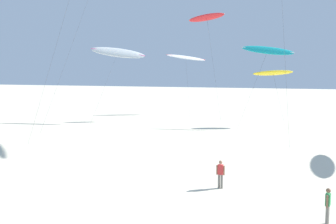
{
  "coord_description": "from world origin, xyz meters",
  "views": [
    {
      "loc": [
        11.92,
        -1.75,
        6.92
      ],
      "look_at": [
        3.75,
        23.29,
        4.18
      ],
      "focal_mm": 44.47,
      "sensor_mm": 36.0,
      "label": 1
    }
  ],
  "objects_px": {
    "flying_kite_3": "(207,17)",
    "person_mid_field": "(220,173)",
    "flying_kite_4": "(186,58)",
    "flying_kite_7": "(268,50)",
    "person_foreground_walker": "(328,205)",
    "flying_kite_6": "(118,53)",
    "flying_kite_2": "(273,73)"
  },
  "relations": [
    {
      "from": "flying_kite_3",
      "to": "flying_kite_6",
      "type": "distance_m",
      "value": 13.73
    },
    {
      "from": "person_foreground_walker",
      "to": "flying_kite_6",
      "type": "bearing_deg",
      "value": 128.19
    },
    {
      "from": "flying_kite_7",
      "to": "person_mid_field",
      "type": "bearing_deg",
      "value": -90.28
    },
    {
      "from": "flying_kite_4",
      "to": "flying_kite_2",
      "type": "bearing_deg",
      "value": -38.47
    },
    {
      "from": "flying_kite_2",
      "to": "flying_kite_6",
      "type": "relative_size",
      "value": 0.78
    },
    {
      "from": "flying_kite_2",
      "to": "flying_kite_4",
      "type": "bearing_deg",
      "value": 141.53
    },
    {
      "from": "flying_kite_6",
      "to": "person_mid_field",
      "type": "bearing_deg",
      "value": -55.03
    },
    {
      "from": "flying_kite_2",
      "to": "flying_kite_3",
      "type": "xyz_separation_m",
      "value": [
        -9.69,
        6.2,
        7.7
      ]
    },
    {
      "from": "flying_kite_3",
      "to": "flying_kite_7",
      "type": "relative_size",
      "value": 1.51
    },
    {
      "from": "flying_kite_6",
      "to": "flying_kite_7",
      "type": "bearing_deg",
      "value": 3.58
    },
    {
      "from": "flying_kite_3",
      "to": "person_foreground_walker",
      "type": "xyz_separation_m",
      "value": [
        14.47,
        -39.02,
        -13.23
      ]
    },
    {
      "from": "flying_kite_3",
      "to": "flying_kite_2",
      "type": "bearing_deg",
      "value": -32.62
    },
    {
      "from": "flying_kite_7",
      "to": "person_mid_field",
      "type": "relative_size",
      "value": 6.12
    },
    {
      "from": "flying_kite_7",
      "to": "flying_kite_2",
      "type": "bearing_deg",
      "value": -3.95
    },
    {
      "from": "flying_kite_3",
      "to": "flying_kite_7",
      "type": "xyz_separation_m",
      "value": [
        8.99,
        -6.15,
        -4.98
      ]
    },
    {
      "from": "flying_kite_4",
      "to": "flying_kite_6",
      "type": "relative_size",
      "value": 0.92
    },
    {
      "from": "flying_kite_4",
      "to": "person_foreground_walker",
      "type": "distance_m",
      "value": 48.6
    },
    {
      "from": "flying_kite_2",
      "to": "flying_kite_3",
      "type": "height_order",
      "value": "flying_kite_3"
    },
    {
      "from": "flying_kite_2",
      "to": "person_foreground_walker",
      "type": "distance_m",
      "value": 33.62
    },
    {
      "from": "person_foreground_walker",
      "to": "person_mid_field",
      "type": "relative_size",
      "value": 1.0
    },
    {
      "from": "flying_kite_3",
      "to": "person_mid_field",
      "type": "bearing_deg",
      "value": -75.79
    },
    {
      "from": "flying_kite_2",
      "to": "flying_kite_7",
      "type": "xyz_separation_m",
      "value": [
        -0.71,
        0.05,
        2.72
      ]
    },
    {
      "from": "flying_kite_3",
      "to": "person_mid_field",
      "type": "xyz_separation_m",
      "value": [
        8.85,
        -34.92,
        -13.24
      ]
    },
    {
      "from": "flying_kite_2",
      "to": "flying_kite_7",
      "type": "relative_size",
      "value": 0.8
    },
    {
      "from": "flying_kite_2",
      "to": "person_foreground_walker",
      "type": "bearing_deg",
      "value": -81.71
    },
    {
      "from": "flying_kite_2",
      "to": "flying_kite_6",
      "type": "distance_m",
      "value": 20.32
    },
    {
      "from": "flying_kite_7",
      "to": "person_foreground_walker",
      "type": "distance_m",
      "value": 34.33
    },
    {
      "from": "flying_kite_6",
      "to": "flying_kite_7",
      "type": "distance_m",
      "value": 19.45
    },
    {
      "from": "flying_kite_3",
      "to": "person_mid_field",
      "type": "distance_m",
      "value": 38.38
    },
    {
      "from": "flying_kite_2",
      "to": "person_foreground_walker",
      "type": "relative_size",
      "value": 4.85
    },
    {
      "from": "flying_kite_4",
      "to": "person_foreground_walker",
      "type": "xyz_separation_m",
      "value": [
        18.94,
        -44.07,
        -7.79
      ]
    },
    {
      "from": "flying_kite_3",
      "to": "flying_kite_4",
      "type": "bearing_deg",
      "value": 131.53
    }
  ]
}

